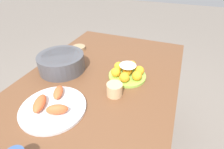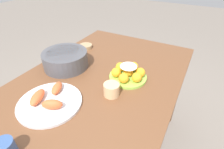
% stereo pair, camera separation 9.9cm
% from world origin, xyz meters
% --- Properties ---
extents(dining_table, '(1.44, 0.88, 0.78)m').
position_xyz_m(dining_table, '(0.00, 0.00, 0.68)').
color(dining_table, brown).
rests_on(dining_table, ground_plane).
extents(cake_plate, '(0.22, 0.22, 0.09)m').
position_xyz_m(cake_plate, '(0.12, -0.15, 0.81)').
color(cake_plate, '#99CC4C').
rests_on(cake_plate, dining_table).
extents(serving_bowl, '(0.28, 0.28, 0.10)m').
position_xyz_m(serving_bowl, '(0.06, 0.26, 0.83)').
color(serving_bowl, '#4C4C51').
rests_on(serving_bowl, dining_table).
extents(sauce_bowl, '(0.10, 0.10, 0.03)m').
position_xyz_m(sauce_bowl, '(0.34, 0.31, 0.79)').
color(sauce_bowl, tan).
rests_on(sauce_bowl, dining_table).
extents(seafood_platter, '(0.31, 0.31, 0.06)m').
position_xyz_m(seafood_platter, '(-0.25, 0.10, 0.79)').
color(seafood_platter, silver).
rests_on(seafood_platter, dining_table).
extents(cup_near, '(0.08, 0.08, 0.07)m').
position_xyz_m(cup_near, '(-0.05, -0.13, 0.81)').
color(cup_near, '#DBB27F').
rests_on(cup_near, dining_table).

